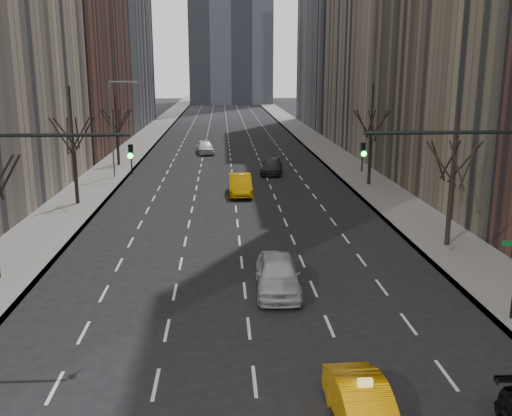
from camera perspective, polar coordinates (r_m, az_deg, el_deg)
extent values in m
cube|color=slate|center=(80.37, -11.54, 6.29)|extent=(4.50, 320.00, 0.15)
cube|color=slate|center=(80.67, 6.07, 6.52)|extent=(4.50, 320.00, 0.15)
cylinder|color=black|center=(29.54, -23.64, 2.59)|extent=(1.74, 0.72, 2.52)
cylinder|color=black|center=(45.04, -17.57, 2.94)|extent=(0.28, 0.28, 3.99)
cylinder|color=black|center=(44.48, -17.98, 8.48)|extent=(0.16, 0.16, 4.75)
cylinder|color=black|center=(45.37, -17.43, 7.15)|extent=(0.42, 1.80, 2.52)
cylinder|color=black|center=(44.68, -16.77, 7.10)|extent=(1.74, 0.72, 2.52)
cylinder|color=black|center=(43.90, -17.21, 6.96)|extent=(1.46, 1.25, 2.52)
cylinder|color=black|center=(43.81, -18.33, 6.87)|extent=(0.42, 1.80, 2.52)
cylinder|color=black|center=(44.52, -18.98, 6.92)|extent=(1.74, 0.72, 2.52)
cylinder|color=black|center=(45.29, -18.52, 7.06)|extent=(1.46, 1.25, 2.52)
cylinder|color=black|center=(62.48, -13.64, 5.75)|extent=(0.28, 0.28, 3.36)
cylinder|color=black|center=(62.11, -13.83, 9.11)|extent=(0.16, 0.16, 4.00)
cylinder|color=black|center=(62.97, -13.52, 8.48)|extent=(0.42, 1.80, 2.52)
cylinder|color=black|center=(62.32, -13.00, 8.46)|extent=(1.74, 0.72, 2.52)
cylinder|color=black|center=(61.51, -13.27, 8.38)|extent=(1.46, 1.25, 2.52)
cylinder|color=black|center=(61.36, -14.07, 8.33)|extent=(0.42, 1.80, 2.52)
cylinder|color=black|center=(62.03, -14.58, 8.35)|extent=(1.74, 0.72, 2.52)
cylinder|color=black|center=(62.83, -14.30, 8.43)|extent=(1.46, 1.25, 2.52)
cylinder|color=black|center=(34.52, 18.74, -0.65)|extent=(0.28, 0.28, 3.57)
cylinder|color=black|center=(33.82, 19.25, 5.79)|extent=(0.16, 0.16, 4.25)
cylinder|color=black|center=(34.77, 18.83, 4.52)|extent=(0.42, 1.80, 2.52)
cylinder|color=black|center=(34.52, 20.19, 4.35)|extent=(1.74, 0.72, 2.52)
cylinder|color=black|center=(33.70, 20.52, 4.11)|extent=(1.46, 1.25, 2.52)
cylinder|color=black|center=(33.11, 19.44, 4.05)|extent=(0.42, 1.80, 2.52)
cylinder|color=black|center=(33.37, 18.03, 4.22)|extent=(1.74, 0.72, 2.52)
cylinder|color=black|center=(34.20, 17.76, 4.46)|extent=(1.46, 1.25, 2.52)
cylinder|color=black|center=(51.25, 11.31, 4.56)|extent=(0.28, 0.28, 3.99)
cylinder|color=black|center=(50.76, 11.54, 9.43)|extent=(0.16, 0.16, 4.75)
cylinder|color=black|center=(51.71, 11.40, 8.23)|extent=(0.42, 1.80, 2.52)
cylinder|color=black|center=(51.35, 12.27, 8.15)|extent=(1.74, 0.72, 2.52)
cylinder|color=black|center=(50.50, 12.37, 8.06)|extent=(1.46, 1.25, 2.52)
cylinder|color=black|center=(50.00, 11.56, 8.05)|extent=(0.42, 1.80, 2.52)
cylinder|color=black|center=(50.37, 10.66, 8.13)|extent=(1.74, 0.72, 2.52)
cylinder|color=black|center=(51.22, 10.60, 8.22)|extent=(1.46, 1.25, 2.52)
cylinder|color=black|center=(22.08, -20.91, 6.81)|extent=(6.50, 0.14, 0.14)
imported|color=black|center=(21.45, -12.37, 4.79)|extent=(0.18, 0.22, 1.10)
sphere|color=#0CFF33|center=(21.26, -12.47, 5.11)|extent=(0.20, 0.20, 0.20)
cylinder|color=black|center=(22.73, 18.75, 7.16)|extent=(6.50, 0.14, 0.14)
imported|color=black|center=(21.84, 10.61, 5.03)|extent=(0.18, 0.22, 1.10)
sphere|color=#0CFF33|center=(21.64, 10.74, 5.35)|extent=(0.20, 0.20, 0.20)
cube|color=#0C5926|center=(24.76, 24.10, -3.24)|extent=(0.70, 0.04, 0.22)
cylinder|color=slate|center=(55.18, -14.23, 7.66)|extent=(0.16, 0.16, 9.00)
cylinder|color=slate|center=(54.70, -13.13, 12.19)|extent=(2.60, 0.14, 0.14)
cube|color=slate|center=(54.51, -11.85, 12.15)|extent=(0.50, 0.22, 0.15)
imported|color=orange|center=(17.41, 10.73, -19.07)|extent=(1.73, 4.32, 1.40)
imported|color=#A9ADB2|center=(26.51, 2.18, -6.63)|extent=(2.19, 5.06, 1.70)
imported|color=#DE9D04|center=(46.86, -1.59, 2.36)|extent=(1.82, 5.15, 1.69)
imported|color=#29282D|center=(56.51, 1.57, 4.21)|extent=(2.74, 5.37, 1.49)
imported|color=silver|center=(70.29, -5.14, 6.10)|extent=(2.58, 5.05, 1.64)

